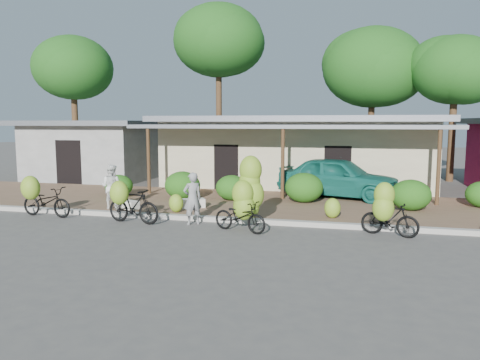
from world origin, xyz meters
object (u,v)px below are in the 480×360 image
object	(u,v)px
tree_back_left	(71,66)
bike_right	(388,213)
tree_far_center	(216,39)
sack_near	(192,203)
tree_near_right	(451,68)
bike_left	(131,204)
bystander	(112,187)
vendor	(193,199)
teal_van	(338,177)
bike_far_left	(44,199)
bike_center	(246,200)
tree_center_right	(369,66)
sack_far	(128,205)

from	to	relation	value
tree_back_left	bike_right	size ratio (longest dim) A/B	4.96
tree_far_center	bike_right	xyz separation A→B (m)	(9.30, -14.95, -7.37)
bike_right	sack_near	xyz separation A→B (m)	(-6.36, 2.32, -0.39)
tree_near_right	bike_left	distance (m)	18.30
bystander	tree_near_right	bearing A→B (deg)	-134.17
vendor	teal_van	world-z (taller)	teal_van
tree_back_left	bike_far_left	size ratio (longest dim) A/B	4.18
bike_center	teal_van	bearing A→B (deg)	-2.07
tree_near_right	bike_left	size ratio (longest dim) A/B	4.00
tree_back_left	vendor	size ratio (longest dim) A/B	5.11
vendor	bike_center	bearing A→B (deg)	131.09
sack_near	tree_back_left	bearing A→B (deg)	138.64
tree_back_left	bystander	world-z (taller)	tree_back_left
bike_right	bike_far_left	bearing A→B (deg)	108.50
bike_left	bike_right	size ratio (longest dim) A/B	1.15
tree_far_center	bike_center	size ratio (longest dim) A/B	4.76
tree_back_left	tree_center_right	bearing A→B (deg)	11.64
vendor	tree_far_center	bearing A→B (deg)	-115.09
tree_near_right	bike_far_left	bearing A→B (deg)	-137.12
tree_far_center	bike_center	bearing A→B (deg)	-70.17
tree_near_right	teal_van	size ratio (longest dim) A/B	1.59
tree_center_right	sack_far	distance (m)	17.18
bystander	teal_van	size ratio (longest dim) A/B	0.32
tree_center_right	bike_right	size ratio (longest dim) A/B	5.16
tree_near_right	sack_near	size ratio (longest dim) A/B	8.81
bike_center	sack_far	distance (m)	4.82
bike_center	bike_right	bearing A→B (deg)	-69.74
tree_far_center	sack_near	world-z (taller)	tree_far_center
sack_far	bike_right	bearing A→B (deg)	-10.41
tree_near_right	sack_far	size ratio (longest dim) A/B	9.98
tree_near_right	sack_far	distance (m)	17.86
tree_back_left	bike_far_left	bearing A→B (deg)	-60.70
vendor	bystander	distance (m)	3.55
sack_near	sack_far	xyz separation A→B (m)	(-2.05, -0.77, -0.01)
teal_van	bike_center	bearing A→B (deg)	174.07
sack_near	teal_van	xyz separation A→B (m)	(4.82, 3.51, 0.65)
tree_back_left	bike_right	xyz separation A→B (m)	(17.30, -11.95, -5.66)
tree_back_left	vendor	bearing A→B (deg)	-44.98
sack_near	bystander	world-z (taller)	bystander
bike_center	sack_near	distance (m)	3.46
bike_center	vendor	world-z (taller)	bike_center
sack_near	teal_van	world-z (taller)	teal_van
tree_center_right	bike_right	distance (m)	16.43
tree_far_center	sack_near	size ratio (longest dim) A/B	11.90
sack_near	bike_right	bearing A→B (deg)	-20.02
bike_left	sack_far	world-z (taller)	bike_left
tree_near_right	bystander	bearing A→B (deg)	-136.51
bike_far_left	sack_near	world-z (taller)	bike_far_left
bike_left	bike_right	bearing A→B (deg)	-79.18
bike_far_left	sack_near	bearing A→B (deg)	-56.63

